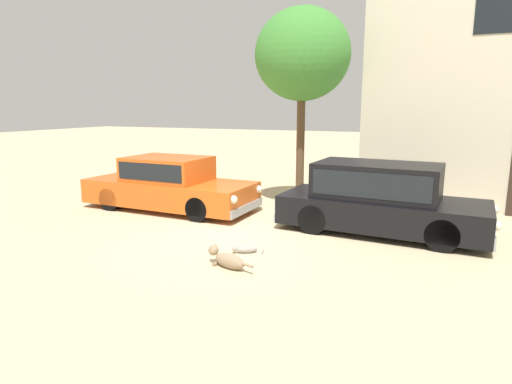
% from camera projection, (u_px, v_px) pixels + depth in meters
% --- Properties ---
extents(ground_plane, '(80.00, 80.00, 0.00)m').
position_uv_depth(ground_plane, '(235.00, 231.00, 9.62)').
color(ground_plane, tan).
extents(parked_sedan_nearest, '(4.84, 1.92, 1.43)m').
position_uv_depth(parked_sedan_nearest, '(169.00, 184.00, 11.59)').
color(parked_sedan_nearest, '#D15619').
rests_on(parked_sedan_nearest, ground_plane).
extents(parked_sedan_second, '(4.62, 2.08, 1.54)m').
position_uv_depth(parked_sedan_second, '(379.00, 197.00, 9.43)').
color(parked_sedan_second, black).
rests_on(parked_sedan_second, ground_plane).
extents(stray_dog_spotted, '(1.03, 0.40, 0.37)m').
position_uv_depth(stray_dog_spotted, '(227.00, 259.00, 7.43)').
color(stray_dog_spotted, '#997F60').
rests_on(stray_dog_spotted, ground_plane).
extents(stray_cat, '(0.57, 0.42, 0.16)m').
position_uv_depth(stray_cat, '(246.00, 249.00, 8.18)').
color(stray_cat, gray).
rests_on(stray_cat, ground_plane).
extents(acacia_tree_left, '(2.53, 2.27, 5.29)m').
position_uv_depth(acacia_tree_left, '(302.00, 56.00, 11.17)').
color(acacia_tree_left, brown).
rests_on(acacia_tree_left, ground_plane).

